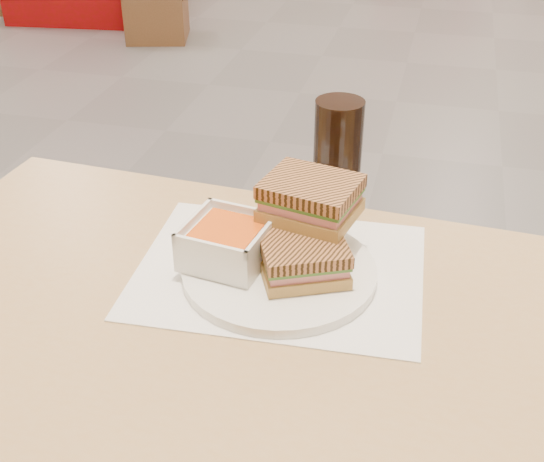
% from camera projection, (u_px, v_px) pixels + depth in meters
% --- Properties ---
extents(main_table, '(1.24, 0.77, 0.75)m').
position_uv_depth(main_table, '(288.00, 408.00, 0.92)').
color(main_table, tan).
rests_on(main_table, ground).
extents(tray_liner, '(0.41, 0.33, 0.00)m').
position_uv_depth(tray_liner, '(280.00, 270.00, 0.98)').
color(tray_liner, white).
rests_on(tray_liner, main_table).
extents(plate, '(0.27, 0.27, 0.01)m').
position_uv_depth(plate, '(279.00, 272.00, 0.97)').
color(plate, white).
rests_on(plate, tray_liner).
extents(soup_bowl, '(0.13, 0.13, 0.06)m').
position_uv_depth(soup_bowl, '(228.00, 244.00, 0.96)').
color(soup_bowl, white).
rests_on(soup_bowl, plate).
extents(panini_lower, '(0.14, 0.13, 0.05)m').
position_uv_depth(panini_lower, '(303.00, 259.00, 0.93)').
color(panini_lower, tan).
rests_on(panini_lower, plate).
extents(panini_upper, '(0.14, 0.13, 0.06)m').
position_uv_depth(panini_upper, '(311.00, 198.00, 0.97)').
color(panini_upper, tan).
rests_on(panini_upper, panini_lower).
extents(cola_glass, '(0.08, 0.08, 0.17)m').
position_uv_depth(cola_glass, '(338.00, 150.00, 1.12)').
color(cola_glass, black).
rests_on(cola_glass, main_table).
extents(bg_chair_0r, '(0.44, 0.44, 0.41)m').
position_uv_depth(bg_chair_0r, '(156.00, 5.00, 4.35)').
color(bg_chair_0r, brown).
rests_on(bg_chair_0r, ground).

